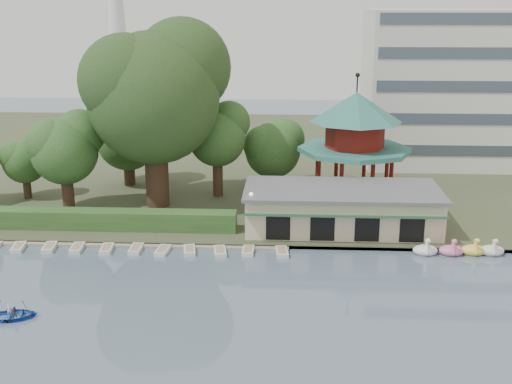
# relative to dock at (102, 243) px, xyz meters

# --- Properties ---
(ground_plane) EXTENTS (220.00, 220.00, 0.00)m
(ground_plane) POSITION_rel_dock_xyz_m (12.00, -17.20, -0.12)
(ground_plane) COLOR slate
(ground_plane) RESTS_ON ground
(shore) EXTENTS (220.00, 70.00, 0.40)m
(shore) POSITION_rel_dock_xyz_m (12.00, 34.80, 0.08)
(shore) COLOR #424930
(shore) RESTS_ON ground
(embankment) EXTENTS (220.00, 0.60, 0.30)m
(embankment) POSITION_rel_dock_xyz_m (12.00, 0.10, 0.03)
(embankment) COLOR gray
(embankment) RESTS_ON ground
(dock) EXTENTS (34.00, 1.60, 0.24)m
(dock) POSITION_rel_dock_xyz_m (0.00, 0.00, 0.00)
(dock) COLOR gray
(dock) RESTS_ON ground
(boathouse) EXTENTS (18.60, 9.39, 3.90)m
(boathouse) POSITION_rel_dock_xyz_m (22.00, 4.77, 2.25)
(boathouse) COLOR beige
(boathouse) RESTS_ON shore
(pavilion) EXTENTS (12.40, 12.40, 13.50)m
(pavilion) POSITION_rel_dock_xyz_m (24.00, 14.80, 7.36)
(pavilion) COLOR beige
(pavilion) RESTS_ON shore
(office_building) EXTENTS (38.00, 18.00, 20.00)m
(office_building) POSITION_rel_dock_xyz_m (44.67, 31.80, 9.61)
(office_building) COLOR silver
(office_building) RESTS_ON shore
(hedge) EXTENTS (30.00, 2.00, 1.80)m
(hedge) POSITION_rel_dock_xyz_m (-3.00, 3.30, 1.18)
(hedge) COLOR #335927
(hedge) RESTS_ON shore
(lamp_post) EXTENTS (0.36, 0.36, 4.28)m
(lamp_post) POSITION_rel_dock_xyz_m (13.50, 1.80, 3.22)
(lamp_post) COLOR black
(lamp_post) RESTS_ON shore
(big_tree) EXTENTS (14.92, 13.90, 19.53)m
(big_tree) POSITION_rel_dock_xyz_m (3.18, 11.02, 12.73)
(big_tree) COLOR #3A281C
(big_tree) RESTS_ON shore
(small_trees) EXTENTS (39.62, 17.21, 10.54)m
(small_trees) POSITION_rel_dock_xyz_m (-0.44, 14.65, 6.18)
(small_trees) COLOR #3A281C
(small_trees) RESTS_ON shore
(swan_boats) EXTENTS (14.95, 2.06, 1.92)m
(swan_boats) POSITION_rel_dock_xyz_m (35.21, -0.66, 0.28)
(swan_boats) COLOR white
(swan_boats) RESTS_ON ground
(moored_rowboats) EXTENTS (32.66, 2.73, 0.36)m
(moored_rowboats) POSITION_rel_dock_xyz_m (0.66, -1.44, 0.06)
(moored_rowboats) COLOR silver
(moored_rowboats) RESTS_ON ground
(rowboat_with_passengers) EXTENTS (5.44, 4.45, 2.01)m
(rowboat_with_passengers) POSITION_rel_dock_xyz_m (-2.23, -14.41, 0.37)
(rowboat_with_passengers) COLOR blue
(rowboat_with_passengers) RESTS_ON ground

